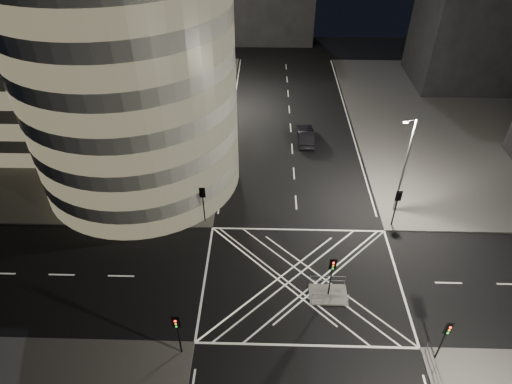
{
  "coord_description": "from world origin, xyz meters",
  "views": [
    {
      "loc": [
        -3.15,
        -23.2,
        27.52
      ],
      "look_at": [
        -3.98,
        7.78,
        3.0
      ],
      "focal_mm": 30.0,
      "sensor_mm": 36.0,
      "label": 1
    }
  ],
  "objects_px": {
    "traffic_signal_nl": "(177,328)",
    "sedan": "(305,136)",
    "street_lamp_left_far": "(219,70)",
    "traffic_signal_fr": "(397,202)",
    "traffic_signal_nr": "(446,335)",
    "central_island": "(328,294)",
    "street_lamp_left_near": "(201,144)",
    "traffic_signal_fl": "(203,199)",
    "traffic_signal_island": "(332,271)",
    "street_lamp_right_far": "(405,164)"
  },
  "relations": [
    {
      "from": "traffic_signal_island",
      "to": "street_lamp_left_near",
      "type": "bearing_deg",
      "value": 130.27
    },
    {
      "from": "traffic_signal_fl",
      "to": "traffic_signal_fr",
      "type": "relative_size",
      "value": 1.0
    },
    {
      "from": "central_island",
      "to": "street_lamp_left_far",
      "type": "xyz_separation_m",
      "value": [
        -11.44,
        31.5,
        5.47
      ]
    },
    {
      "from": "central_island",
      "to": "traffic_signal_island",
      "type": "distance_m",
      "value": 2.84
    },
    {
      "from": "traffic_signal_fr",
      "to": "street_lamp_left_near",
      "type": "height_order",
      "value": "street_lamp_left_near"
    },
    {
      "from": "central_island",
      "to": "traffic_signal_fr",
      "type": "distance_m",
      "value": 11.1
    },
    {
      "from": "street_lamp_left_near",
      "to": "street_lamp_left_far",
      "type": "distance_m",
      "value": 18.0
    },
    {
      "from": "traffic_signal_fr",
      "to": "street_lamp_left_near",
      "type": "xyz_separation_m",
      "value": [
        -18.24,
        5.2,
        2.63
      ]
    },
    {
      "from": "traffic_signal_fl",
      "to": "sedan",
      "type": "xyz_separation_m",
      "value": [
        10.42,
        14.84,
        -2.05
      ]
    },
    {
      "from": "traffic_signal_fr",
      "to": "traffic_signal_nr",
      "type": "height_order",
      "value": "same"
    },
    {
      "from": "traffic_signal_nl",
      "to": "sedan",
      "type": "bearing_deg",
      "value": 69.88
    },
    {
      "from": "sedan",
      "to": "traffic_signal_fr",
      "type": "bearing_deg",
      "value": 114.92
    },
    {
      "from": "street_lamp_right_far",
      "to": "traffic_signal_fl",
      "type": "bearing_deg",
      "value": -173.12
    },
    {
      "from": "traffic_signal_nl",
      "to": "street_lamp_left_far",
      "type": "distance_m",
      "value": 36.9
    },
    {
      "from": "traffic_signal_nl",
      "to": "street_lamp_left_near",
      "type": "xyz_separation_m",
      "value": [
        -0.64,
        18.8,
        2.63
      ]
    },
    {
      "from": "sedan",
      "to": "traffic_signal_nl",
      "type": "bearing_deg",
      "value": 68.96
    },
    {
      "from": "street_lamp_left_near",
      "to": "street_lamp_left_far",
      "type": "bearing_deg",
      "value": 90.0
    },
    {
      "from": "traffic_signal_nr",
      "to": "street_lamp_left_far",
      "type": "bearing_deg",
      "value": 116.36
    },
    {
      "from": "traffic_signal_island",
      "to": "traffic_signal_fr",
      "type": "bearing_deg",
      "value": 50.67
    },
    {
      "from": "traffic_signal_fr",
      "to": "street_lamp_left_far",
      "type": "height_order",
      "value": "street_lamp_left_far"
    },
    {
      "from": "traffic_signal_fr",
      "to": "street_lamp_left_near",
      "type": "relative_size",
      "value": 0.4
    },
    {
      "from": "traffic_signal_fl",
      "to": "traffic_signal_nl",
      "type": "distance_m",
      "value": 13.6
    },
    {
      "from": "traffic_signal_nl",
      "to": "street_lamp_right_far",
      "type": "height_order",
      "value": "street_lamp_right_far"
    },
    {
      "from": "traffic_signal_fr",
      "to": "street_lamp_left_far",
      "type": "xyz_separation_m",
      "value": [
        -18.24,
        23.2,
        2.63
      ]
    },
    {
      "from": "traffic_signal_fl",
      "to": "street_lamp_left_far",
      "type": "relative_size",
      "value": 0.4
    },
    {
      "from": "traffic_signal_fl",
      "to": "street_lamp_left_far",
      "type": "distance_m",
      "value": 23.36
    },
    {
      "from": "central_island",
      "to": "street_lamp_left_near",
      "type": "bearing_deg",
      "value": 130.27
    },
    {
      "from": "traffic_signal_fl",
      "to": "street_lamp_left_near",
      "type": "xyz_separation_m",
      "value": [
        -0.64,
        5.2,
        2.63
      ]
    },
    {
      "from": "traffic_signal_nr",
      "to": "street_lamp_right_far",
      "type": "xyz_separation_m",
      "value": [
        0.64,
        15.8,
        2.63
      ]
    },
    {
      "from": "traffic_signal_nl",
      "to": "street_lamp_right_far",
      "type": "distance_m",
      "value": 24.27
    },
    {
      "from": "central_island",
      "to": "traffic_signal_nl",
      "type": "distance_m",
      "value": 12.36
    },
    {
      "from": "traffic_signal_nl",
      "to": "traffic_signal_nr",
      "type": "distance_m",
      "value": 17.6
    },
    {
      "from": "traffic_signal_nl",
      "to": "traffic_signal_nr",
      "type": "relative_size",
      "value": 1.0
    },
    {
      "from": "traffic_signal_nl",
      "to": "traffic_signal_fr",
      "type": "height_order",
      "value": "same"
    },
    {
      "from": "traffic_signal_fl",
      "to": "traffic_signal_nr",
      "type": "bearing_deg",
      "value": -37.69
    },
    {
      "from": "traffic_signal_nr",
      "to": "street_lamp_left_far",
      "type": "xyz_separation_m",
      "value": [
        -18.24,
        36.8,
        2.63
      ]
    },
    {
      "from": "traffic_signal_fr",
      "to": "traffic_signal_nr",
      "type": "bearing_deg",
      "value": -90.0
    },
    {
      "from": "traffic_signal_nl",
      "to": "traffic_signal_island",
      "type": "relative_size",
      "value": 1.0
    },
    {
      "from": "traffic_signal_nl",
      "to": "traffic_signal_fr",
      "type": "distance_m",
      "value": 22.24
    },
    {
      "from": "street_lamp_left_near",
      "to": "traffic_signal_nl",
      "type": "bearing_deg",
      "value": -88.06
    },
    {
      "from": "traffic_signal_island",
      "to": "street_lamp_left_far",
      "type": "xyz_separation_m",
      "value": [
        -11.44,
        31.5,
        2.63
      ]
    },
    {
      "from": "street_lamp_left_far",
      "to": "sedan",
      "type": "relative_size",
      "value": 1.91
    },
    {
      "from": "traffic_signal_fr",
      "to": "traffic_signal_island",
      "type": "xyz_separation_m",
      "value": [
        -6.8,
        -8.3,
        0.0
      ]
    },
    {
      "from": "traffic_signal_fl",
      "to": "street_lamp_right_far",
      "type": "distance_m",
      "value": 18.55
    },
    {
      "from": "traffic_signal_fl",
      "to": "central_island",
      "type": "bearing_deg",
      "value": -37.54
    },
    {
      "from": "traffic_signal_fr",
      "to": "traffic_signal_nl",
      "type": "bearing_deg",
      "value": -142.31
    },
    {
      "from": "traffic_signal_fl",
      "to": "street_lamp_left_far",
      "type": "height_order",
      "value": "street_lamp_left_far"
    },
    {
      "from": "traffic_signal_fl",
      "to": "street_lamp_right_far",
      "type": "xyz_separation_m",
      "value": [
        18.24,
        2.2,
        2.63
      ]
    },
    {
      "from": "street_lamp_left_far",
      "to": "traffic_signal_nl",
      "type": "bearing_deg",
      "value": -89.01
    },
    {
      "from": "traffic_signal_fr",
      "to": "street_lamp_left_far",
      "type": "relative_size",
      "value": 0.4
    }
  ]
}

